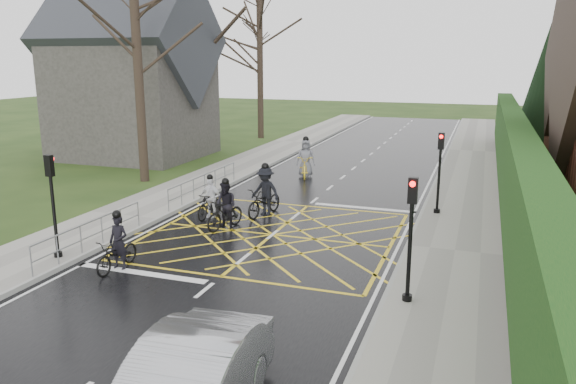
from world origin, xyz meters
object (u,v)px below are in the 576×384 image
Objects in this scene: cyclist_mid at (265,196)px; cyclist_back at (225,210)px; cyclist_front at (210,202)px; cyclist_lead at (305,163)px; cyclist_rear at (118,251)px.

cyclist_back is at bearing -96.05° from cyclist_mid.
cyclist_lead is at bearing 86.37° from cyclist_front.
cyclist_rear is at bearing -93.54° from cyclist_mid.
cyclist_mid is at bearing 33.02° from cyclist_front.
cyclist_front is at bearing -139.11° from cyclist_mid.
cyclist_rear is 0.95× the size of cyclist_back.
cyclist_back is at bearing -107.06° from cyclist_lead.
cyclist_rear is 4.75m from cyclist_back.
cyclist_mid is at bearing 88.23° from cyclist_back.
cyclist_front is at bearing -114.98° from cyclist_lead.
cyclist_lead is (1.15, 8.28, 0.10)m from cyclist_front.
cyclist_rear is 5.66m from cyclist_front.
cyclist_back is 0.84× the size of cyclist_lead.
cyclist_rear is 6.93m from cyclist_mid.
cyclist_mid is 2.09m from cyclist_front.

